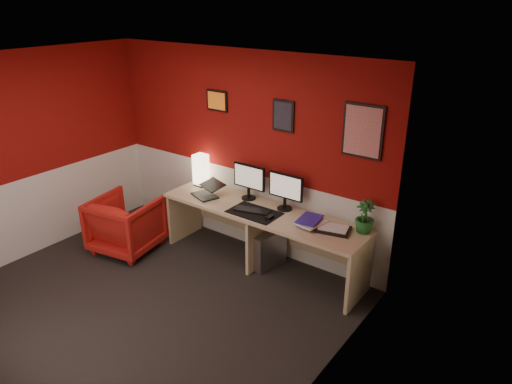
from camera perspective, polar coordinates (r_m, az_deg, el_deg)
name	(u,v)px	position (r m, az deg, el deg)	size (l,w,h in m)	color
ground	(144,305)	(5.33, -13.30, -13.10)	(4.00, 3.50, 0.01)	black
ceiling	(118,65)	(4.39, -16.31, 14.43)	(4.00, 3.50, 0.01)	white
wall_back	(243,152)	(5.89, -1.60, 4.80)	(4.00, 0.01, 2.50)	maroon
wall_left	(21,158)	(6.33, -26.43, 3.64)	(0.01, 3.50, 2.50)	maroon
wall_right	(313,262)	(3.55, 6.90, -8.35)	(0.01, 3.50, 2.50)	maroon
wainscot_back	(243,207)	(6.17, -1.55, -1.85)	(4.00, 0.01, 1.00)	silver
wainscot_left	(33,215)	(6.58, -25.28, -2.53)	(0.01, 3.50, 1.00)	silver
wainscot_right	(308,343)	(3.99, 6.31, -17.59)	(0.01, 3.50, 1.00)	silver
desk	(262,238)	(5.70, 0.67, -5.58)	(2.60, 0.65, 0.73)	tan
shoji_lamp	(201,171)	(6.23, -6.65, 2.56)	(0.16, 0.16, 0.40)	#FFE5B2
laptop	(205,188)	(5.91, -6.22, 0.47)	(0.33, 0.23, 0.22)	black
monitor_left	(249,177)	(5.74, -0.91, 1.87)	(0.45, 0.06, 0.58)	black
monitor_right	(285,186)	(5.46, 3.53, 0.70)	(0.45, 0.06, 0.58)	black
desk_mat	(254,213)	(5.47, -0.20, -2.49)	(0.60, 0.38, 0.01)	black
keyboard	(252,210)	(5.50, -0.48, -2.21)	(0.42, 0.14, 0.02)	black
mouse	(269,217)	(5.33, 1.63, -3.03)	(0.06, 0.10, 0.03)	black
book_bottom	(302,221)	(5.28, 5.60, -3.50)	(0.20, 0.28, 0.03)	#31229E
book_middle	(304,220)	(5.25, 5.82, -3.33)	(0.23, 0.31, 0.02)	silver
book_top	(300,217)	(5.25, 5.33, -3.03)	(0.23, 0.30, 0.03)	#31229E
zen_tray	(333,229)	(5.14, 9.30, -4.47)	(0.35, 0.25, 0.03)	black
potted_plant	(365,217)	(5.10, 12.98, -2.91)	(0.20, 0.20, 0.36)	#19591E
pc_tower	(268,249)	(5.75, 1.46, -6.88)	(0.20, 0.45, 0.45)	#99999E
armchair	(126,224)	(6.27, -15.34, -3.73)	(0.76, 0.78, 0.71)	red
art_left	(217,101)	(5.96, -4.72, 10.91)	(0.32, 0.02, 0.26)	orange
art_center	(283,116)	(5.40, 3.31, 9.15)	(0.28, 0.02, 0.36)	black
art_right	(363,131)	(4.97, 12.75, 7.16)	(0.44, 0.02, 0.56)	red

